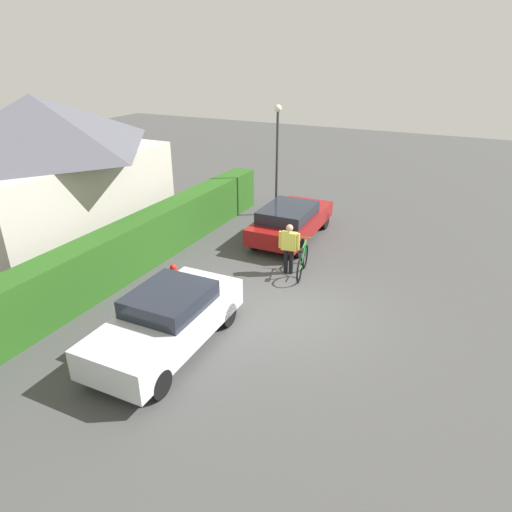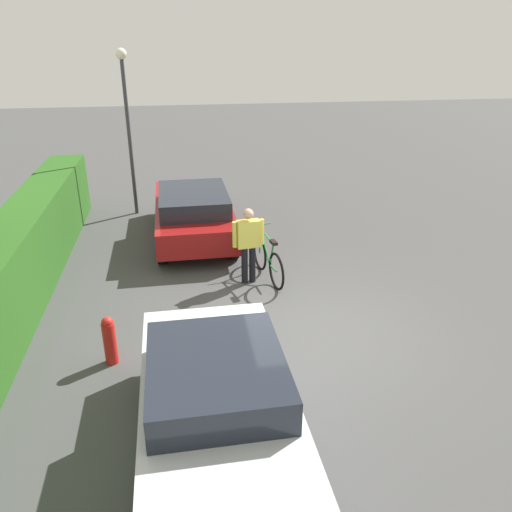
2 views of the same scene
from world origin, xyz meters
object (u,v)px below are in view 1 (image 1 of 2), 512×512
(bicycle, at_px, (302,262))
(fire_hydrant, at_px, (174,277))
(street_lamp, at_px, (277,146))
(parked_car_far, at_px, (291,220))
(person_rider, at_px, (289,245))
(parked_car_near, at_px, (168,320))

(bicycle, height_order, fire_hydrant, bicycle)
(street_lamp, distance_m, fire_hydrant, 7.60)
(parked_car_far, bearing_deg, street_lamp, 35.16)
(person_rider, distance_m, fire_hydrant, 3.52)
(parked_car_far, height_order, bicycle, parked_car_far)
(parked_car_far, distance_m, street_lamp, 3.41)
(street_lamp, bearing_deg, parked_car_near, -170.75)
(parked_car_near, xyz_separation_m, street_lamp, (9.49, 1.55, 2.08))
(parked_car_near, bearing_deg, bicycle, -16.43)
(parked_car_far, relative_size, person_rider, 2.67)
(street_lamp, bearing_deg, bicycle, -147.70)
(parked_car_near, distance_m, fire_hydrant, 2.74)
(street_lamp, bearing_deg, fire_hydrant, -179.60)
(parked_car_near, height_order, parked_car_far, parked_car_near)
(person_rider, height_order, fire_hydrant, person_rider)
(fire_hydrant, bearing_deg, parked_car_far, -16.63)
(person_rider, relative_size, street_lamp, 0.36)
(parked_car_near, bearing_deg, parked_car_far, -0.02)
(bicycle, distance_m, street_lamp, 6.04)
(street_lamp, height_order, fire_hydrant, street_lamp)
(parked_car_near, height_order, fire_hydrant, parked_car_near)
(parked_car_near, relative_size, fire_hydrant, 5.12)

